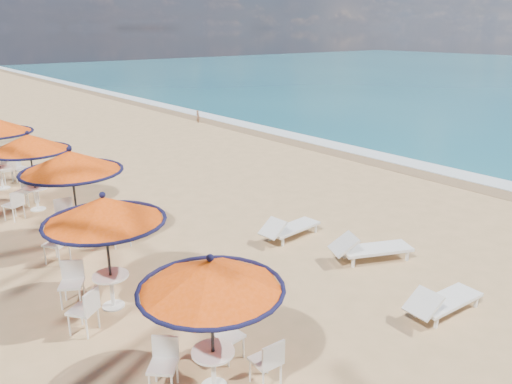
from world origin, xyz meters
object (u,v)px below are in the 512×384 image
at_px(station_0, 212,291).
at_px(lounger_near, 442,301).
at_px(station_3, 28,153).
at_px(lounger_far, 288,228).
at_px(station_2, 73,174).
at_px(lounger_mid, 368,248).
at_px(station_1, 101,222).

distance_m(station_0, lounger_near, 4.98).
bearing_deg(station_3, station_0, -91.39).
xyz_separation_m(station_3, lounger_far, (4.62, -6.68, -1.52)).
bearing_deg(station_0, lounger_far, 36.37).
bearing_deg(station_3, station_2, -88.52).
relative_size(station_0, lounger_mid, 1.10).
xyz_separation_m(lounger_mid, lounger_far, (-0.60, 2.22, -0.03)).
relative_size(station_3, lounger_mid, 1.19).
distance_m(station_0, station_2, 6.72).
height_order(station_2, station_3, station_2).
xyz_separation_m(station_1, lounger_mid, (5.81, -1.91, -1.55)).
relative_size(station_0, station_3, 0.92).
distance_m(station_3, lounger_far, 8.26).
xyz_separation_m(station_2, lounger_far, (4.53, -3.12, -1.62)).
distance_m(station_1, lounger_mid, 6.31).
bearing_deg(lounger_mid, station_1, -173.47).
bearing_deg(lounger_mid, lounger_near, -83.60).
bearing_deg(station_3, lounger_mid, -59.63).
bearing_deg(lounger_far, station_0, -148.00).
height_order(station_2, lounger_near, station_2).
xyz_separation_m(station_1, lounger_far, (5.21, 0.31, -1.57)).
relative_size(station_1, station_3, 0.99).
distance_m(lounger_near, lounger_mid, 2.62).
height_order(station_0, station_1, station_1).
height_order(station_1, lounger_near, station_1).
bearing_deg(station_2, lounger_mid, -46.15).
xyz_separation_m(station_0, station_1, (-0.35, 3.28, 0.19)).
bearing_deg(lounger_far, lounger_mid, -79.23).
relative_size(station_0, station_1, 0.94).
bearing_deg(lounger_mid, station_2, 158.56).
bearing_deg(station_0, lounger_near, -13.52).
height_order(station_0, station_2, station_2).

